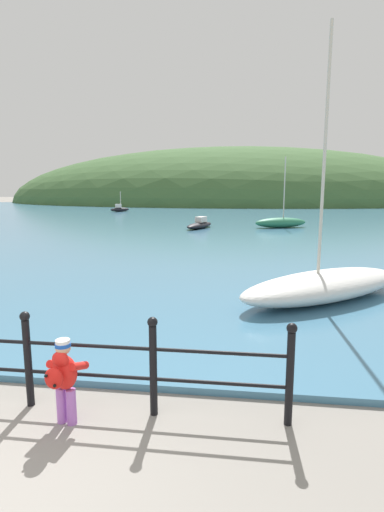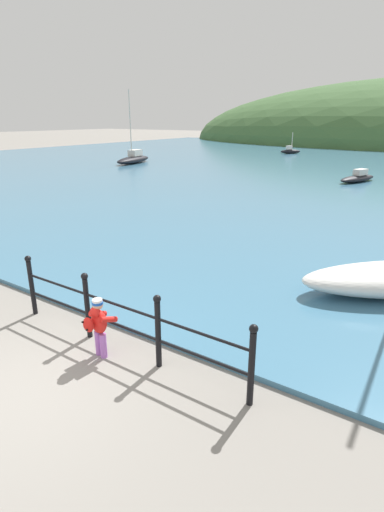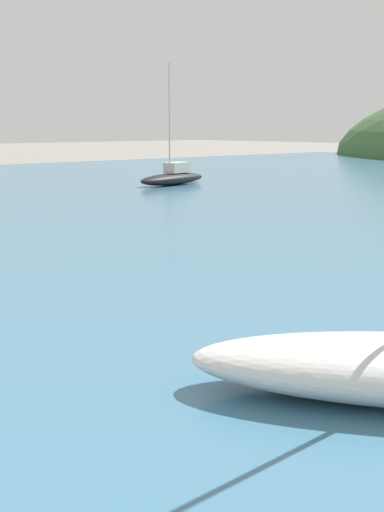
{
  "view_description": "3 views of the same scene",
  "coord_description": "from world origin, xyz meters",
  "px_view_note": "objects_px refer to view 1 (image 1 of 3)",
  "views": [
    {
      "loc": [
        2.23,
        -2.77,
        2.67
      ],
      "look_at": [
        0.93,
        7.17,
        0.94
      ],
      "focal_mm": 28.0,
      "sensor_mm": 36.0,
      "label": 1
    },
    {
      "loc": [
        4.63,
        -2.61,
        3.66
      ],
      "look_at": [
        0.09,
        4.07,
        0.85
      ],
      "focal_mm": 28.0,
      "sensor_mm": 36.0,
      "label": 2
    },
    {
      "loc": [
        7.66,
        0.07,
        2.9
      ],
      "look_at": [
        0.82,
        6.3,
        1.2
      ],
      "focal_mm": 50.0,
      "sensor_mm": 36.0,
      "label": 3
    }
  ],
  "objects_px": {
    "child_in_coat": "(63,374)",
    "boat_white_sailboat": "(281,222)",
    "boat_far_left": "(200,225)",
    "boat_far_right": "(120,209)",
    "boat_nearest_quay": "(325,285)"
  },
  "relations": [
    {
      "from": "boat_far_right",
      "to": "boat_white_sailboat",
      "type": "bearing_deg",
      "value": -44.3
    },
    {
      "from": "boat_far_left",
      "to": "boat_far_right",
      "type": "bearing_deg",
      "value": 122.62
    },
    {
      "from": "boat_white_sailboat",
      "to": "boat_far_left",
      "type": "height_order",
      "value": "boat_white_sailboat"
    },
    {
      "from": "child_in_coat",
      "to": "boat_white_sailboat",
      "type": "xyz_separation_m",
      "value": [
        4.29,
        22.14,
        -0.17
      ]
    },
    {
      "from": "boat_far_left",
      "to": "child_in_coat",
      "type": "bearing_deg",
      "value": -87.75
    },
    {
      "from": "child_in_coat",
      "to": "boat_nearest_quay",
      "type": "relative_size",
      "value": 0.17
    },
    {
      "from": "child_in_coat",
      "to": "boat_nearest_quay",
      "type": "xyz_separation_m",
      "value": [
        3.84,
        5.34,
        -0.16
      ]
    },
    {
      "from": "child_in_coat",
      "to": "boat_far_right",
      "type": "distance_m",
      "value": 38.9
    },
    {
      "from": "boat_far_right",
      "to": "boat_far_left",
      "type": "bearing_deg",
      "value": -57.38
    },
    {
      "from": "boat_white_sailboat",
      "to": "boat_far_left",
      "type": "bearing_deg",
      "value": -167.9
    },
    {
      "from": "child_in_coat",
      "to": "boat_far_left",
      "type": "distance_m",
      "value": 21.07
    },
    {
      "from": "boat_white_sailboat",
      "to": "boat_far_left",
      "type": "xyz_separation_m",
      "value": [
        -5.11,
        -1.1,
        -0.11
      ]
    },
    {
      "from": "child_in_coat",
      "to": "boat_far_right",
      "type": "xyz_separation_m",
      "value": [
        -11.2,
        37.25,
        -0.23
      ]
    },
    {
      "from": "child_in_coat",
      "to": "boat_white_sailboat",
      "type": "distance_m",
      "value": 22.55
    },
    {
      "from": "child_in_coat",
      "to": "boat_far_left",
      "type": "relative_size",
      "value": 0.31
    }
  ]
}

